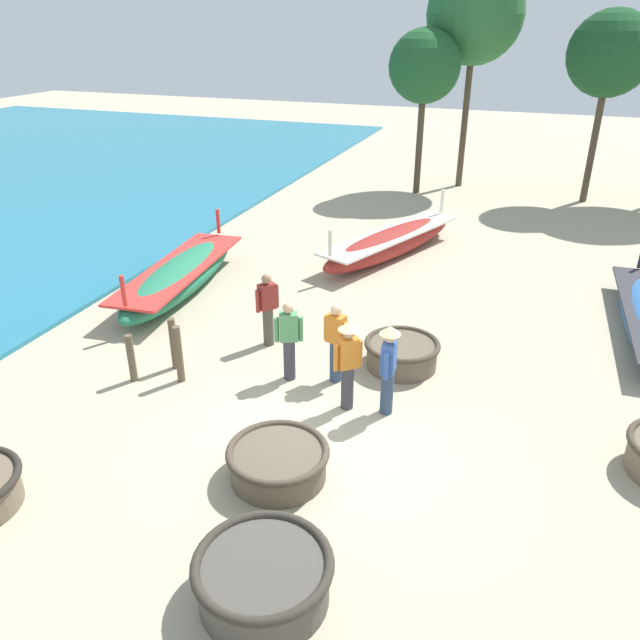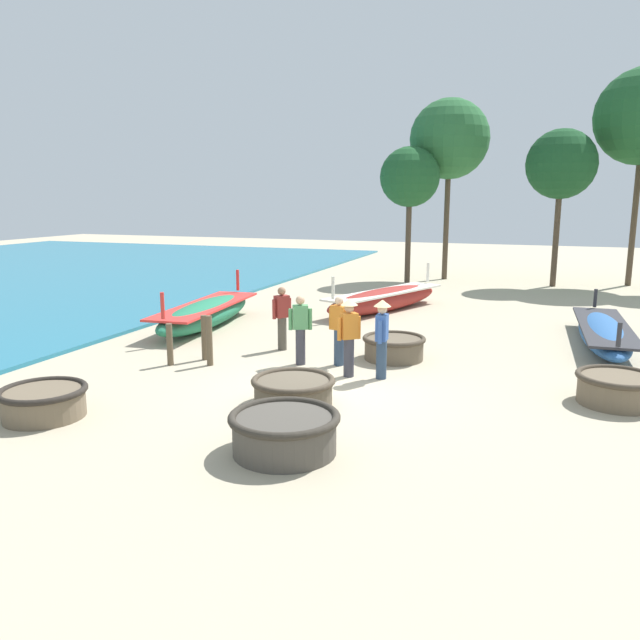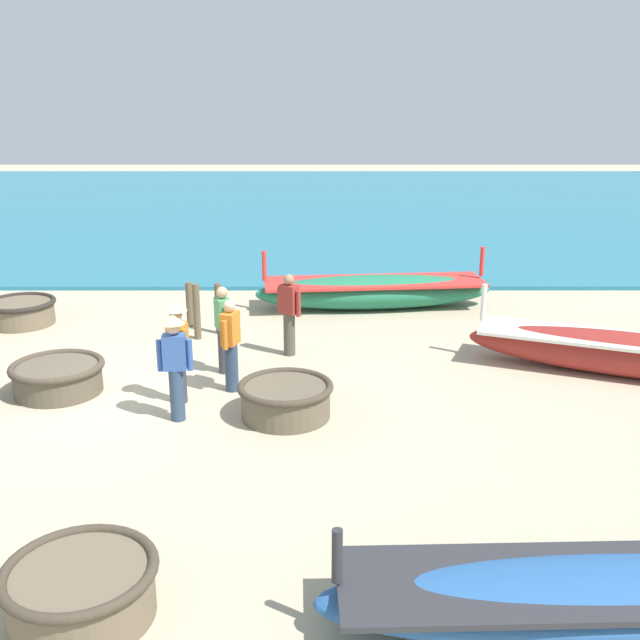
{
  "view_description": "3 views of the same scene",
  "coord_description": "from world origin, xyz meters",
  "px_view_note": "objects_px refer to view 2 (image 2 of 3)",
  "views": [
    {
      "loc": [
        2.84,
        -7.71,
        6.21
      ],
      "look_at": [
        -0.65,
        1.89,
        1.18
      ],
      "focal_mm": 35.0,
      "sensor_mm": 36.0,
      "label": 1
    },
    {
      "loc": [
        3.92,
        -11.08,
        3.74
      ],
      "look_at": [
        -1.06,
        2.62,
        0.84
      ],
      "focal_mm": 35.0,
      "sensor_mm": 36.0,
      "label": 2
    },
    {
      "loc": [
        11.29,
        3.28,
        4.8
      ],
      "look_at": [
        -1.08,
        3.29,
        1.0
      ],
      "focal_mm": 42.0,
      "sensor_mm": 36.0,
      "label": 3
    }
  ],
  "objects_px": {
    "mooring_post_shoreline": "(170,345)",
    "fisherman_by_coracle": "(349,332)",
    "coracle_front_left": "(293,390)",
    "fisherman_standing_right": "(382,334)",
    "coracle_center": "(394,347)",
    "coracle_far_right": "(284,431)",
    "fisherman_hauling": "(300,328)",
    "tree_center": "(561,165)",
    "mooring_post_inland": "(209,341)",
    "mooring_post_mid_beach": "(204,338)",
    "fisherman_standing_left": "(339,329)",
    "long_boat_blue_hull": "(604,333)",
    "coracle_upturned": "(44,401)",
    "long_boat_red_hull": "(206,313)",
    "long_boat_ochre_hull": "(384,299)",
    "fisherman_with_hat": "(282,317)",
    "coracle_beside_post": "(617,388)",
    "tree_left_mid": "(410,178)",
    "tree_rightmost": "(450,140)"
  },
  "relations": [
    {
      "from": "mooring_post_shoreline",
      "to": "fisherman_by_coracle",
      "type": "bearing_deg",
      "value": 7.2
    },
    {
      "from": "coracle_front_left",
      "to": "fisherman_by_coracle",
      "type": "bearing_deg",
      "value": 79.12
    },
    {
      "from": "fisherman_standing_right",
      "to": "coracle_center",
      "type": "bearing_deg",
      "value": 94.13
    },
    {
      "from": "coracle_far_right",
      "to": "mooring_post_shoreline",
      "type": "xyz_separation_m",
      "value": [
        -4.34,
        3.62,
        0.14
      ]
    },
    {
      "from": "fisherman_hauling",
      "to": "tree_center",
      "type": "xyz_separation_m",
      "value": [
        5.41,
        15.19,
        4.15
      ]
    },
    {
      "from": "mooring_post_inland",
      "to": "mooring_post_mid_beach",
      "type": "bearing_deg",
      "value": 132.62
    },
    {
      "from": "tree_center",
      "to": "mooring_post_mid_beach",
      "type": "bearing_deg",
      "value": -116.15
    },
    {
      "from": "fisherman_standing_left",
      "to": "fisherman_by_coracle",
      "type": "xyz_separation_m",
      "value": [
        0.48,
        -0.78,
        0.12
      ]
    },
    {
      "from": "long_boat_blue_hull",
      "to": "coracle_upturned",
      "type": "bearing_deg",
      "value": -136.06
    },
    {
      "from": "fisherman_standing_left",
      "to": "fisherman_by_coracle",
      "type": "bearing_deg",
      "value": -58.45
    },
    {
      "from": "long_boat_red_hull",
      "to": "mooring_post_mid_beach",
      "type": "bearing_deg",
      "value": -60.29
    },
    {
      "from": "fisherman_hauling",
      "to": "fisherman_standing_right",
      "type": "height_order",
      "value": "fisherman_standing_right"
    },
    {
      "from": "coracle_upturned",
      "to": "fisherman_by_coracle",
      "type": "xyz_separation_m",
      "value": [
        4.19,
        4.15,
        0.67
      ]
    },
    {
      "from": "coracle_far_right",
      "to": "long_boat_ochre_hull",
      "type": "relative_size",
      "value": 0.29
    },
    {
      "from": "long_boat_ochre_hull",
      "to": "mooring_post_shoreline",
      "type": "relative_size",
      "value": 5.95
    },
    {
      "from": "coracle_front_left",
      "to": "long_boat_blue_hull",
      "type": "xyz_separation_m",
      "value": [
        5.68,
        7.06,
        0.03
      ]
    },
    {
      "from": "long_boat_red_hull",
      "to": "coracle_front_left",
      "type": "bearing_deg",
      "value": -47.87
    },
    {
      "from": "mooring_post_shoreline",
      "to": "coracle_center",
      "type": "bearing_deg",
      "value": 25.79
    },
    {
      "from": "long_boat_red_hull",
      "to": "fisherman_with_hat",
      "type": "relative_size",
      "value": 3.52
    },
    {
      "from": "coracle_beside_post",
      "to": "fisherman_hauling",
      "type": "distance_m",
      "value": 6.5
    },
    {
      "from": "coracle_front_left",
      "to": "fisherman_standing_right",
      "type": "height_order",
      "value": "fisherman_standing_right"
    },
    {
      "from": "mooring_post_mid_beach",
      "to": "tree_center",
      "type": "height_order",
      "value": "tree_center"
    },
    {
      "from": "coracle_front_left",
      "to": "long_boat_red_hull",
      "type": "height_order",
      "value": "long_boat_red_hull"
    },
    {
      "from": "coracle_center",
      "to": "coracle_far_right",
      "type": "bearing_deg",
      "value": -92.63
    },
    {
      "from": "fisherman_by_coracle",
      "to": "tree_left_mid",
      "type": "bearing_deg",
      "value": 97.46
    },
    {
      "from": "mooring_post_mid_beach",
      "to": "mooring_post_shoreline",
      "type": "distance_m",
      "value": 0.84
    },
    {
      "from": "coracle_front_left",
      "to": "mooring_post_shoreline",
      "type": "height_order",
      "value": "mooring_post_shoreline"
    },
    {
      "from": "tree_center",
      "to": "fisherman_with_hat",
      "type": "bearing_deg",
      "value": -114.23
    },
    {
      "from": "coracle_front_left",
      "to": "fisherman_standing_left",
      "type": "distance_m",
      "value": 2.92
    },
    {
      "from": "fisherman_hauling",
      "to": "tree_left_mid",
      "type": "relative_size",
      "value": 0.27
    },
    {
      "from": "long_boat_ochre_hull",
      "to": "long_boat_red_hull",
      "type": "distance_m",
      "value": 6.0
    },
    {
      "from": "mooring_post_shoreline",
      "to": "tree_center",
      "type": "xyz_separation_m",
      "value": [
        8.14,
        16.26,
        4.51
      ]
    },
    {
      "from": "long_boat_blue_hull",
      "to": "mooring_post_inland",
      "type": "bearing_deg",
      "value": -148.54
    },
    {
      "from": "fisherman_hauling",
      "to": "fisherman_standing_left",
      "type": "xyz_separation_m",
      "value": [
        0.84,
        0.22,
        0.0
      ]
    },
    {
      "from": "coracle_upturned",
      "to": "long_boat_red_hull",
      "type": "bearing_deg",
      "value": 99.38
    },
    {
      "from": "coracle_upturned",
      "to": "coracle_beside_post",
      "type": "bearing_deg",
      "value": 23.92
    },
    {
      "from": "mooring_post_mid_beach",
      "to": "tree_left_mid",
      "type": "bearing_deg",
      "value": 83.73
    },
    {
      "from": "long_boat_ochre_hull",
      "to": "coracle_upturned",
      "type": "bearing_deg",
      "value": -104.3
    },
    {
      "from": "fisherman_standing_left",
      "to": "mooring_post_mid_beach",
      "type": "bearing_deg",
      "value": -168.83
    },
    {
      "from": "coracle_center",
      "to": "mooring_post_shoreline",
      "type": "bearing_deg",
      "value": -154.21
    },
    {
      "from": "long_boat_red_hull",
      "to": "tree_rightmost",
      "type": "height_order",
      "value": "tree_rightmost"
    },
    {
      "from": "coracle_upturned",
      "to": "fisherman_with_hat",
      "type": "height_order",
      "value": "fisherman_with_hat"
    },
    {
      "from": "fisherman_standing_left",
      "to": "mooring_post_mid_beach",
      "type": "height_order",
      "value": "fisherman_standing_left"
    },
    {
      "from": "coracle_front_left",
      "to": "tree_left_mid",
      "type": "height_order",
      "value": "tree_left_mid"
    },
    {
      "from": "fisherman_hauling",
      "to": "long_boat_red_hull",
      "type": "bearing_deg",
      "value": 144.67
    },
    {
      "from": "fisherman_standing_left",
      "to": "tree_left_mid",
      "type": "relative_size",
      "value": 0.27
    },
    {
      "from": "mooring_post_mid_beach",
      "to": "long_boat_red_hull",
      "type": "bearing_deg",
      "value": 119.71
    },
    {
      "from": "long_boat_blue_hull",
      "to": "mooring_post_inland",
      "type": "height_order",
      "value": "mooring_post_inland"
    },
    {
      "from": "coracle_upturned",
      "to": "mooring_post_inland",
      "type": "xyz_separation_m",
      "value": [
        0.99,
        3.93,
        0.28
      ]
    },
    {
      "from": "long_boat_blue_hull",
      "to": "fisherman_by_coracle",
      "type": "height_order",
      "value": "fisherman_by_coracle"
    }
  ]
}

